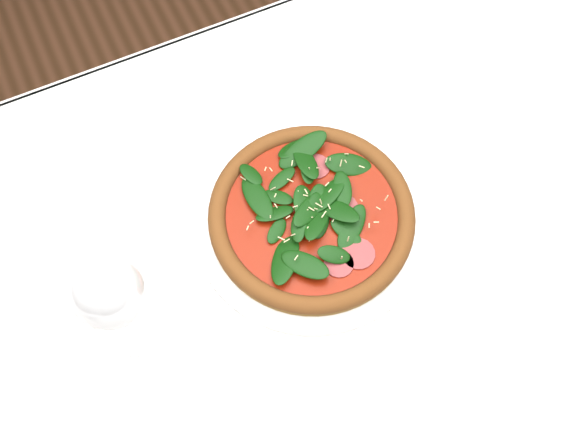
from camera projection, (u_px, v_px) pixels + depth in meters
name	position (u px, v px, depth m)	size (l,w,h in m)	color
ground	(296.00, 379.00, 1.49)	(6.00, 6.00, 0.00)	brown
dining_table	(302.00, 286.00, 0.90)	(1.21, 0.81, 0.75)	silver
plate	(311.00, 219.00, 0.83)	(0.31, 0.31, 0.01)	white
pizza	(312.00, 213.00, 0.81)	(0.30, 0.30, 0.03)	olive
wine_glass	(110.00, 293.00, 0.65)	(0.08, 0.08, 0.19)	white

